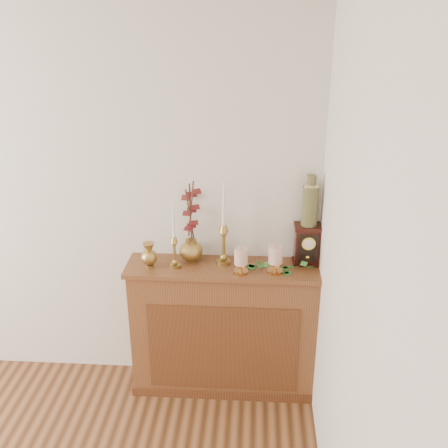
# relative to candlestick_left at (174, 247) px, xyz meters

# --- Properties ---
(console_shelf) EXTENTS (1.24, 0.34, 0.93)m
(console_shelf) POSITION_rel_candlestick_left_xyz_m (0.30, 0.04, -0.63)
(console_shelf) COLOR brown
(console_shelf) RESTS_ON ground
(candlestick_left) EXTENTS (0.07, 0.07, 0.42)m
(candlestick_left) POSITION_rel_candlestick_left_xyz_m (0.00, 0.00, 0.00)
(candlestick_left) COLOR #A18940
(candlestick_left) RESTS_ON console_shelf
(candlestick_center) EXTENTS (0.09, 0.09, 0.54)m
(candlestick_center) POSITION_rel_candlestick_left_xyz_m (0.30, 0.07, 0.04)
(candlestick_center) COLOR #A18940
(candlestick_center) RESTS_ON console_shelf
(bud_vase) EXTENTS (0.10, 0.10, 0.17)m
(bud_vase) POSITION_rel_candlestick_left_xyz_m (-0.16, -0.01, -0.06)
(bud_vase) COLOR #A18940
(bud_vase) RESTS_ON console_shelf
(ginger_jar) EXTENTS (0.23, 0.24, 0.56)m
(ginger_jar) POSITION_rel_candlestick_left_xyz_m (0.09, 0.13, 0.11)
(ginger_jar) COLOR #A18940
(ginger_jar) RESTS_ON console_shelf
(pillar_candle_left) EXTENTS (0.09, 0.09, 0.18)m
(pillar_candle_left) POSITION_rel_candlestick_left_xyz_m (0.42, -0.05, -0.05)
(pillar_candle_left) COLOR #B88040
(pillar_candle_left) RESTS_ON console_shelf
(pillar_candle_right) EXTENTS (0.10, 0.10, 0.19)m
(pillar_candle_right) POSITION_rel_candlestick_left_xyz_m (0.62, -0.03, -0.04)
(pillar_candle_right) COLOR #B88040
(pillar_candle_right) RESTS_ON console_shelf
(ivy_garland) EXTENTS (0.37, 0.13, 0.07)m
(ivy_garland) POSITION_rel_candlestick_left_xyz_m (0.59, -0.01, -0.13)
(ivy_garland) COLOR #2B712B
(ivy_garland) RESTS_ON console_shelf
(mantel_clock) EXTENTS (0.18, 0.13, 0.26)m
(mantel_clock) POSITION_rel_candlestick_left_xyz_m (0.83, 0.11, -0.01)
(mantel_clock) COLOR black
(mantel_clock) RESTS_ON console_shelf
(ceramic_vase) EXTENTS (0.10, 0.10, 0.32)m
(ceramic_vase) POSITION_rel_candlestick_left_xyz_m (0.83, 0.11, 0.27)
(ceramic_vase) COLOR black
(ceramic_vase) RESTS_ON mantel_clock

